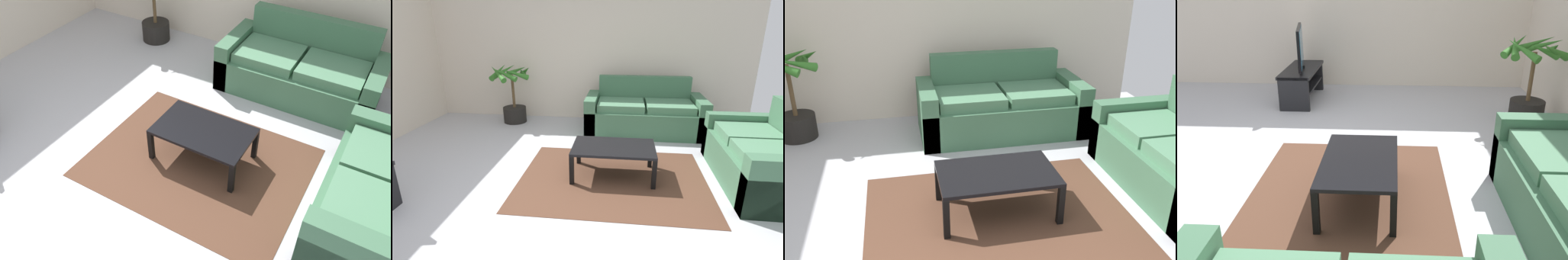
{
  "view_description": "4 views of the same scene",
  "coord_description": "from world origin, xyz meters",
  "views": [
    {
      "loc": [
        2.0,
        -2.0,
        2.96
      ],
      "look_at": [
        0.62,
        0.37,
        0.6
      ],
      "focal_mm": 36.22,
      "sensor_mm": 36.0,
      "label": 1
    },
    {
      "loc": [
        0.65,
        -2.69,
        1.76
      ],
      "look_at": [
        0.22,
        0.89,
        0.48
      ],
      "focal_mm": 27.66,
      "sensor_mm": 36.0,
      "label": 2
    },
    {
      "loc": [
        -0.19,
        -2.32,
        2.1
      ],
      "look_at": [
        0.48,
        0.88,
        0.66
      ],
      "focal_mm": 38.87,
      "sensor_mm": 36.0,
      "label": 3
    },
    {
      "loc": [
        3.35,
        0.89,
        1.78
      ],
      "look_at": [
        0.2,
        0.71,
        0.48
      ],
      "focal_mm": 35.83,
      "sensor_mm": 36.0,
      "label": 4
    }
  ],
  "objects": [
    {
      "name": "coffee_table",
      "position": [
        0.56,
        0.63,
        0.34
      ],
      "size": [
        0.98,
        0.6,
        0.38
      ],
      "color": "black",
      "rests_on": "ground"
    },
    {
      "name": "tv",
      "position": [
        -2.13,
        -0.45,
        0.78
      ],
      "size": [
        0.96,
        0.23,
        0.59
      ],
      "color": "black",
      "rests_on": "tv_stand"
    },
    {
      "name": "tv_stand",
      "position": [
        -2.13,
        -0.45,
        0.31
      ],
      "size": [
        1.1,
        0.45,
        0.47
      ],
      "color": "black",
      "rests_on": "ground"
    },
    {
      "name": "ground_plane",
      "position": [
        0.0,
        0.0,
        0.0
      ],
      "size": [
        6.6,
        6.6,
        0.0
      ],
      "primitive_type": "plane",
      "color": "#B2B2B7"
    },
    {
      "name": "potted_palm",
      "position": [
        -1.37,
        2.55,
        0.48
      ],
      "size": [
        0.8,
        0.79,
        1.08
      ],
      "color": "black",
      "rests_on": "ground"
    },
    {
      "name": "wall_left",
      "position": [
        -3.0,
        0.0,
        1.35
      ],
      "size": [
        0.06,
        6.0,
        2.7
      ],
      "primitive_type": "cube",
      "color": "beige",
      "rests_on": "ground"
    },
    {
      "name": "area_rug",
      "position": [
        0.56,
        0.53,
        0.0
      ],
      "size": [
        2.2,
        1.7,
        0.01
      ],
      "primitive_type": "cube",
      "color": "#513323",
      "rests_on": "ground"
    }
  ]
}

